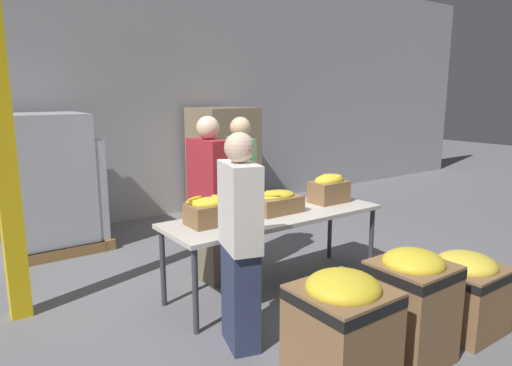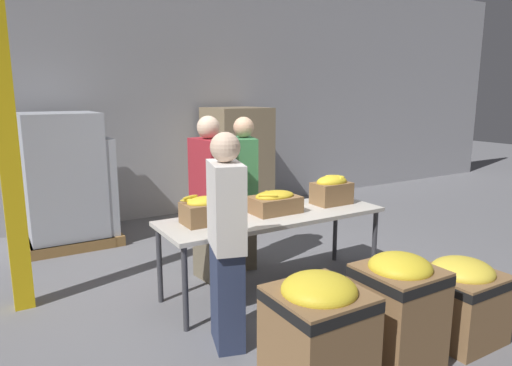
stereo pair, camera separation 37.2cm
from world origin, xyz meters
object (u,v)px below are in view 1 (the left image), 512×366
(banana_box_2, at_px, (329,188))
(donation_bin_0, at_px, (341,331))
(volunteer_0, at_px, (209,201))
(banana_box_0, at_px, (210,211))
(banana_box_1, at_px, (276,201))
(donation_bin_2, at_px, (464,289))
(pallet_stack_0, at_px, (223,163))
(volunteer_1, at_px, (240,244))
(sorting_table, at_px, (276,220))
(donation_bin_1, at_px, (411,302))
(pallet_stack_1, at_px, (49,184))
(volunteer_2, at_px, (241,194))
(pallet_stack_2, at_px, (55,195))

(banana_box_2, bearing_deg, donation_bin_0, -132.15)
(banana_box_2, height_order, volunteer_0, volunteer_0)
(banana_box_2, bearing_deg, banana_box_0, 179.34)
(banana_box_1, bearing_deg, donation_bin_2, -65.58)
(banana_box_0, relative_size, donation_bin_0, 0.49)
(donation_bin_0, xyz_separation_m, pallet_stack_0, (1.75, 4.25, 0.40))
(banana_box_2, bearing_deg, volunteer_1, -156.53)
(sorting_table, distance_m, donation_bin_1, 1.56)
(sorting_table, bearing_deg, pallet_stack_0, 68.38)
(pallet_stack_0, bearing_deg, sorting_table, -111.62)
(pallet_stack_0, distance_m, pallet_stack_1, 2.60)
(volunteer_1, bearing_deg, donation_bin_1, -117.67)
(volunteer_2, height_order, pallet_stack_1, pallet_stack_1)
(donation_bin_2, bearing_deg, pallet_stack_2, 117.99)
(banana_box_0, xyz_separation_m, pallet_stack_2, (-0.75, 2.58, -0.23))
(sorting_table, relative_size, volunteer_1, 1.35)
(donation_bin_2, bearing_deg, volunteer_0, 119.28)
(banana_box_2, distance_m, donation_bin_0, 2.18)
(pallet_stack_1, bearing_deg, banana_box_2, -47.96)
(volunteer_2, relative_size, pallet_stack_1, 0.99)
(pallet_stack_0, xyz_separation_m, pallet_stack_2, (-2.53, -0.08, -0.17))
(volunteer_1, relative_size, pallet_stack_0, 0.97)
(banana_box_2, relative_size, donation_bin_2, 0.59)
(volunteer_1, relative_size, pallet_stack_1, 0.98)
(sorting_table, bearing_deg, donation_bin_2, -63.66)
(volunteer_0, bearing_deg, volunteer_2, 102.24)
(volunteer_1, xyz_separation_m, donation_bin_1, (0.90, -0.88, -0.38))
(pallet_stack_0, bearing_deg, banana_box_1, -111.23)
(volunteer_0, height_order, volunteer_1, volunteer_0)
(volunteer_2, xyz_separation_m, pallet_stack_1, (-1.61, 1.84, 0.00))
(banana_box_1, xyz_separation_m, volunteer_2, (0.04, 0.68, -0.05))
(sorting_table, distance_m, donation_bin_2, 1.75)
(banana_box_1, height_order, donation_bin_1, banana_box_1)
(donation_bin_1, height_order, pallet_stack_0, pallet_stack_0)
(banana_box_2, height_order, donation_bin_0, banana_box_2)
(sorting_table, relative_size, volunteer_2, 1.33)
(volunteer_0, bearing_deg, banana_box_1, 35.30)
(volunteer_2, distance_m, pallet_stack_1, 2.44)
(donation_bin_1, bearing_deg, banana_box_2, 65.70)
(donation_bin_2, bearing_deg, volunteer_2, 106.67)
(pallet_stack_2, bearing_deg, pallet_stack_0, 1.85)
(pallet_stack_2, bearing_deg, volunteer_1, -79.72)
(volunteer_1, distance_m, donation_bin_2, 1.90)
(volunteer_2, bearing_deg, volunteer_1, -15.69)
(banana_box_1, height_order, volunteer_2, volunteer_2)
(banana_box_0, height_order, donation_bin_0, banana_box_0)
(sorting_table, distance_m, volunteer_2, 0.75)
(volunteer_2, distance_m, pallet_stack_2, 2.45)
(pallet_stack_2, bearing_deg, sorting_table, -61.08)
(volunteer_0, bearing_deg, pallet_stack_2, -159.71)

